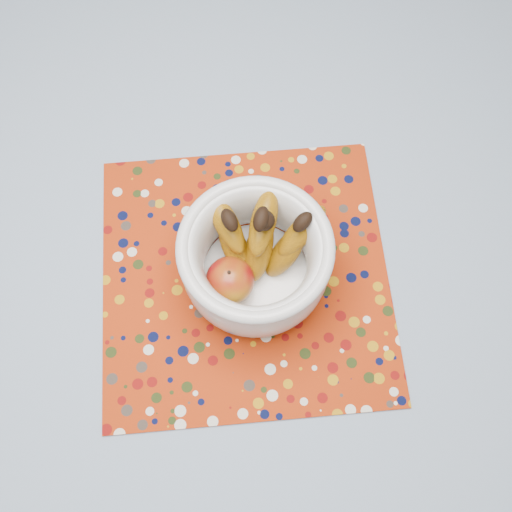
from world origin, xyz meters
name	(u,v)px	position (x,y,z in m)	size (l,w,h in m)	color
table	(209,235)	(0.00, 0.00, 0.67)	(1.20, 1.20, 0.75)	brown
tablecloth	(205,215)	(0.00, 0.00, 0.76)	(1.32, 1.32, 0.01)	#6484A7
placemat	(245,276)	(0.08, -0.10, 0.76)	(0.44, 0.44, 0.00)	#9A2708
fruit_bowl	(257,254)	(0.10, -0.09, 0.84)	(0.24, 0.22, 0.16)	silver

